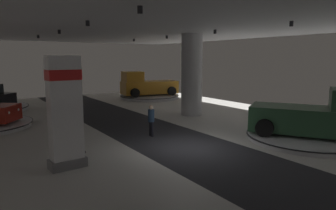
% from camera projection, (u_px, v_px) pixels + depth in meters
% --- Properties ---
extents(ground, '(24.00, 44.00, 0.06)m').
position_uv_depth(ground, '(190.00, 148.00, 13.61)').
color(ground, silver).
extents(ceiling_with_spotlights, '(24.00, 44.00, 0.39)m').
position_uv_depth(ceiling_with_spotlights, '(191.00, 18.00, 12.76)').
color(ceiling_with_spotlights, silver).
extents(column_right, '(1.43, 1.43, 5.50)m').
position_uv_depth(column_right, '(192.00, 75.00, 21.07)').
color(column_right, silver).
rests_on(column_right, ground).
extents(brand_sign_pylon, '(1.31, 0.73, 4.00)m').
position_uv_depth(brand_sign_pylon, '(65.00, 111.00, 10.83)').
color(brand_sign_pylon, slate).
rests_on(brand_sign_pylon, ground).
extents(display_platform_deep_right, '(5.68, 5.68, 0.32)m').
position_uv_depth(display_platform_deep_right, '(150.00, 96.00, 30.03)').
color(display_platform_deep_right, '#B7B7BC').
rests_on(display_platform_deep_right, ground).
extents(pickup_truck_deep_right, '(5.56, 3.30, 2.30)m').
position_uv_depth(pickup_truck_deep_right, '(146.00, 86.00, 29.74)').
color(pickup_truck_deep_right, '#B77519').
rests_on(pickup_truck_deep_right, display_platform_deep_right).
extents(display_platform_near_right, '(5.68, 5.68, 0.24)m').
position_uv_depth(display_platform_near_right, '(307.00, 137.00, 14.85)').
color(display_platform_near_right, silver).
rests_on(display_platform_near_right, ground).
extents(pickup_truck_near_right, '(4.67, 5.60, 2.30)m').
position_uv_depth(pickup_truck_near_right, '(316.00, 117.00, 14.56)').
color(pickup_truck_near_right, '#2D5638').
rests_on(pickup_truck_near_right, display_platform_near_right).
extents(visitor_walking_near, '(0.32, 0.32, 1.59)m').
position_uv_depth(visitor_walking_near, '(151.00, 119.00, 15.45)').
color(visitor_walking_near, black).
rests_on(visitor_walking_near, ground).
extents(stanchion_a, '(0.28, 0.28, 1.01)m').
position_uv_depth(stanchion_a, '(82.00, 144.00, 12.85)').
color(stanchion_a, '#333338').
rests_on(stanchion_a, ground).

